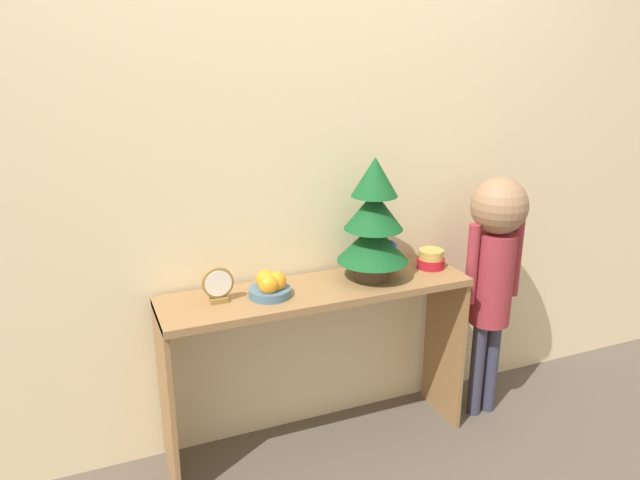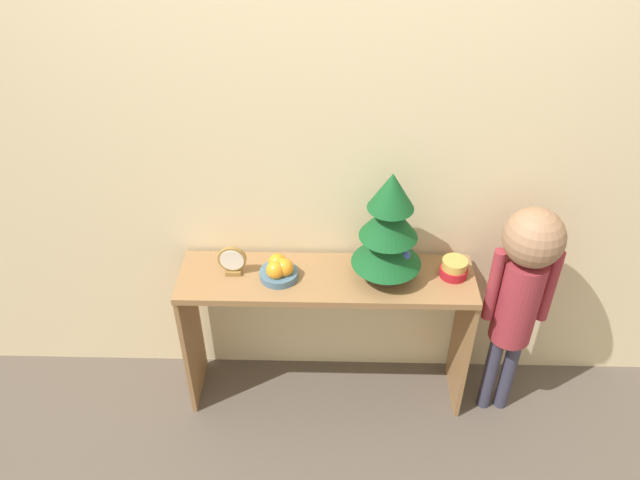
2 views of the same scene
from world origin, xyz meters
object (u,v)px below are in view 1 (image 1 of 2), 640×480
(singing_bowl, at_px, (431,259))
(child_figure, at_px, (494,258))
(mini_tree, at_px, (374,221))
(fruit_bowl, at_px, (270,286))
(desk_clock, at_px, (218,285))

(singing_bowl, distance_m, child_figure, 0.28)
(mini_tree, bearing_deg, child_figure, -7.48)
(singing_bowl, relative_size, child_figure, 0.11)
(fruit_bowl, distance_m, desk_clock, 0.20)
(mini_tree, height_order, child_figure, mini_tree)
(fruit_bowl, bearing_deg, child_figure, -3.22)
(mini_tree, bearing_deg, desk_clock, 179.69)
(mini_tree, bearing_deg, singing_bowl, 2.96)
(singing_bowl, distance_m, desk_clock, 0.94)
(desk_clock, distance_m, child_figure, 1.21)
(child_figure, bearing_deg, mini_tree, 172.52)
(desk_clock, bearing_deg, child_figure, -3.65)
(fruit_bowl, relative_size, desk_clock, 1.17)
(singing_bowl, bearing_deg, fruit_bowl, -177.55)
(mini_tree, distance_m, child_figure, 0.60)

